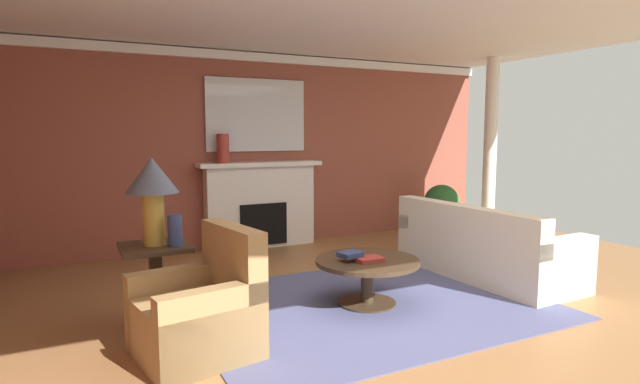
# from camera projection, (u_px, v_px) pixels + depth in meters

# --- Properties ---
(ground_plane) EXTENTS (9.66, 9.66, 0.00)m
(ground_plane) POSITION_uv_depth(u_px,v_px,m) (372.00, 309.00, 4.76)
(ground_plane) COLOR olive
(wall_fireplace) EXTENTS (8.03, 0.12, 2.80)m
(wall_fireplace) POSITION_uv_depth(u_px,v_px,m) (256.00, 150.00, 7.43)
(wall_fireplace) COLOR brown
(wall_fireplace) RESTS_ON ground_plane
(ceiling_panel) EXTENTS (8.03, 6.86, 0.06)m
(ceiling_panel) POSITION_uv_depth(u_px,v_px,m) (358.00, 5.00, 4.70)
(ceiling_panel) COLOR white
(crown_moulding) EXTENTS (8.03, 0.08, 0.12)m
(crown_moulding) POSITION_uv_depth(u_px,v_px,m) (256.00, 57.00, 7.21)
(crown_moulding) COLOR white
(area_rug) EXTENTS (3.32, 2.56, 0.01)m
(area_rug) POSITION_uv_depth(u_px,v_px,m) (367.00, 304.00, 4.90)
(area_rug) COLOR #4C517A
(area_rug) RESTS_ON ground_plane
(fireplace) EXTENTS (1.80, 0.35, 1.24)m
(fireplace) POSITION_uv_depth(u_px,v_px,m) (260.00, 207.00, 7.33)
(fireplace) COLOR white
(fireplace) RESTS_ON ground_plane
(mantel_mirror) EXTENTS (1.49, 0.04, 1.03)m
(mantel_mirror) POSITION_uv_depth(u_px,v_px,m) (256.00, 115.00, 7.29)
(mantel_mirror) COLOR silver
(sofa) EXTENTS (0.99, 2.14, 0.85)m
(sofa) POSITION_uv_depth(u_px,v_px,m) (483.00, 251.00, 5.82)
(sofa) COLOR beige
(sofa) RESTS_ON ground_plane
(armchair_near_window) EXTENTS (0.92, 0.92, 0.95)m
(armchair_near_window) POSITION_uv_depth(u_px,v_px,m) (200.00, 314.00, 3.77)
(armchair_near_window) COLOR #9E7A4C
(armchair_near_window) RESTS_ON ground_plane
(coffee_table) EXTENTS (1.00, 1.00, 0.45)m
(coffee_table) POSITION_uv_depth(u_px,v_px,m) (367.00, 271.00, 4.86)
(coffee_table) COLOR #3D2D1E
(coffee_table) RESTS_ON ground_plane
(side_table) EXTENTS (0.56, 0.56, 0.70)m
(side_table) POSITION_uv_depth(u_px,v_px,m) (156.00, 279.00, 4.36)
(side_table) COLOR #3D2D1E
(side_table) RESTS_ON ground_plane
(table_lamp) EXTENTS (0.44, 0.44, 0.75)m
(table_lamp) POSITION_uv_depth(u_px,v_px,m) (152.00, 184.00, 4.26)
(table_lamp) COLOR #B28E38
(table_lamp) RESTS_ON side_table
(vase_on_side_table) EXTENTS (0.12, 0.12, 0.27)m
(vase_on_side_table) POSITION_uv_depth(u_px,v_px,m) (175.00, 231.00, 4.27)
(vase_on_side_table) COLOR navy
(vase_on_side_table) RESTS_ON side_table
(vase_mantel_left) EXTENTS (0.17, 0.17, 0.40)m
(vase_mantel_left) POSITION_uv_depth(u_px,v_px,m) (223.00, 148.00, 6.94)
(vase_mantel_left) COLOR #9E3328
(vase_mantel_left) RESTS_ON fireplace
(book_red_cover) EXTENTS (0.26, 0.19, 0.04)m
(book_red_cover) POSITION_uv_depth(u_px,v_px,m) (369.00, 259.00, 4.77)
(book_red_cover) COLOR maroon
(book_red_cover) RESTS_ON coffee_table
(book_art_folio) EXTENTS (0.24, 0.20, 0.05)m
(book_art_folio) POSITION_uv_depth(u_px,v_px,m) (350.00, 254.00, 4.78)
(book_art_folio) COLOR navy
(book_art_folio) RESTS_ON coffee_table
(potted_plant) EXTENTS (0.56, 0.56, 0.83)m
(potted_plant) POSITION_uv_depth(u_px,v_px,m) (441.00, 206.00, 8.11)
(potted_plant) COLOR #333333
(potted_plant) RESTS_ON ground_plane
(column_white) EXTENTS (0.20, 0.20, 2.80)m
(column_white) POSITION_uv_depth(u_px,v_px,m) (490.00, 149.00, 7.87)
(column_white) COLOR white
(column_white) RESTS_ON ground_plane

